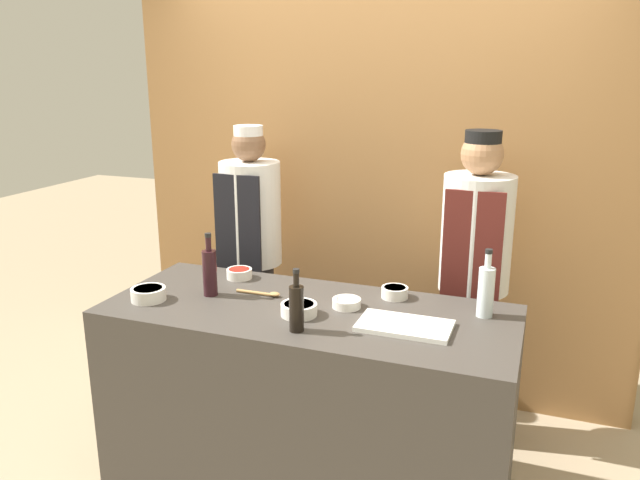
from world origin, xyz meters
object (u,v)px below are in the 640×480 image
object	(u,v)px
wooden_spoon	(263,293)
chef_right	(473,278)
sauce_bowl_red	(239,273)
bottle_wine	(210,271)
sauce_bowl_purple	(395,292)
bottle_soy	(296,307)
bottle_clear	(486,290)
chef_left	(252,255)
sauce_bowl_brown	(299,309)
sauce_bowl_white	(347,303)
cutting_board	(405,326)
sauce_bowl_green	(148,293)

from	to	relation	value
wooden_spoon	chef_right	size ratio (longest dim) A/B	0.13
sauce_bowl_red	bottle_wine	xyz separation A→B (m)	(-0.01, -0.27, 0.09)
sauce_bowl_purple	bottle_soy	bearing A→B (deg)	-119.27
sauce_bowl_purple	bottle_wine	xyz separation A→B (m)	(-0.83, -0.27, 0.09)
bottle_clear	chef_left	size ratio (longest dim) A/B	0.18
sauce_bowl_purple	sauce_bowl_red	bearing A→B (deg)	-179.71
chef_left	sauce_bowl_brown	bearing A→B (deg)	-52.02
bottle_wine	wooden_spoon	bearing A→B (deg)	18.95
sauce_bowl_brown	bottle_clear	distance (m)	0.81
sauce_bowl_white	wooden_spoon	size ratio (longest dim) A/B	0.58
bottle_wine	cutting_board	bearing A→B (deg)	-3.64
sauce_bowl_purple	sauce_bowl_brown	bearing A→B (deg)	-133.94
bottle_wine	wooden_spoon	xyz separation A→B (m)	(0.24, 0.08, -0.11)
sauce_bowl_purple	sauce_bowl_green	bearing A→B (deg)	-158.04
sauce_bowl_purple	wooden_spoon	world-z (taller)	sauce_bowl_purple
sauce_bowl_purple	chef_left	size ratio (longest dim) A/B	0.08
bottle_clear	sauce_bowl_purple	bearing A→B (deg)	168.87
sauce_bowl_brown	sauce_bowl_white	size ratio (longest dim) A/B	1.23
cutting_board	wooden_spoon	size ratio (longest dim) A/B	1.72
bottle_clear	chef_left	xyz separation A→B (m)	(-1.40, 0.54, -0.14)
sauce_bowl_green	bottle_clear	distance (m)	1.53
sauce_bowl_green	bottle_soy	bearing A→B (deg)	-6.00
sauce_bowl_brown	bottle_wine	xyz separation A→B (m)	(-0.49, 0.08, 0.09)
sauce_bowl_green	chef_left	size ratio (longest dim) A/B	0.10
chef_right	bottle_soy	bearing A→B (deg)	-121.64
sauce_bowl_brown	bottle_soy	world-z (taller)	bottle_soy
sauce_bowl_green	wooden_spoon	bearing A→B (deg)	27.07
sauce_bowl_brown	bottle_soy	distance (m)	0.18
bottle_wine	chef_left	size ratio (longest dim) A/B	0.18
sauce_bowl_red	bottle_soy	size ratio (longest dim) A/B	0.49
bottle_soy	wooden_spoon	bearing A→B (deg)	133.47
sauce_bowl_white	chef_right	distance (m)	0.81
cutting_board	bottle_soy	world-z (taller)	bottle_soy
sauce_bowl_brown	wooden_spoon	size ratio (longest dim) A/B	0.71
sauce_bowl_brown	bottle_wine	bearing A→B (deg)	170.17
sauce_bowl_green	bottle_soy	distance (m)	0.79
bottle_clear	wooden_spoon	distance (m)	1.03
chef_right	sauce_bowl_green	bearing A→B (deg)	-147.22
sauce_bowl_white	bottle_wine	bearing A→B (deg)	-173.45
bottle_soy	bottle_wine	distance (m)	0.60
cutting_board	bottle_wine	world-z (taller)	bottle_wine
sauce_bowl_red	bottle_soy	bearing A→B (deg)	-43.87
sauce_bowl_white	chef_right	xyz separation A→B (m)	(0.48, 0.65, -0.04)
sauce_bowl_red	bottle_soy	world-z (taller)	bottle_soy
sauce_bowl_green	bottle_soy	world-z (taller)	bottle_soy
bottle_soy	bottle_wine	bearing A→B (deg)	155.94
sauce_bowl_red	wooden_spoon	xyz separation A→B (m)	(0.22, -0.18, -0.02)
sauce_bowl_green	bottle_clear	world-z (taller)	bottle_clear
sauce_bowl_brown	bottle_clear	size ratio (longest dim) A/B	0.53
sauce_bowl_brown	sauce_bowl_white	world-z (taller)	sauce_bowl_brown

